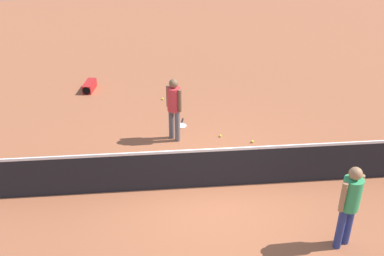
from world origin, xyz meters
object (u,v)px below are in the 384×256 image
Objects in this scene: player_near_side at (174,105)px; tennis_racket_near_player at (181,125)px; tennis_ball_near_player at (177,118)px; tennis_ball_midcourt at (252,142)px; tennis_ball_by_net at (163,99)px; tennis_ball_baseline at (220,136)px; equipment_bag at (89,87)px; player_far_side at (350,201)px.

player_near_side reaches higher than tennis_racket_near_player.
tennis_ball_midcourt is (-1.87, 1.52, 0.00)m from tennis_ball_near_player.
tennis_racket_near_player is 1.83m from tennis_ball_by_net.
equipment_bag is (3.82, -3.47, 0.11)m from tennis_ball_baseline.
player_near_side is 1.26m from tennis_racket_near_player.
equipment_bag is (2.37, -0.96, 0.11)m from tennis_ball_by_net.
tennis_ball_midcourt is at bearing 140.07° from equipment_bag.
tennis_ball_by_net is (0.46, -1.77, 0.02)m from tennis_racket_near_player.
player_near_side is 25.76× the size of tennis_ball_by_net.
player_near_side reaches higher than tennis_ball_near_player.
tennis_racket_near_player is at bearing -36.76° from tennis_ball_baseline.
tennis_ball_by_net is at bearing -65.48° from player_far_side.
tennis_ball_by_net is at bearing 157.92° from equipment_bag.
player_far_side is 25.76× the size of tennis_ball_baseline.
tennis_ball_near_player is 0.08× the size of equipment_bag.
tennis_ball_midcourt is (-1.78, 1.13, 0.02)m from tennis_racket_near_player.
tennis_ball_baseline is at bearing 143.24° from tennis_racket_near_player.
player_far_side is 4.04m from tennis_ball_midcourt.
player_far_side is 9.45m from equipment_bag.
tennis_ball_by_net is 1.00× the size of tennis_ball_midcourt.
tennis_ball_baseline is (-1.00, 0.74, 0.02)m from tennis_racket_near_player.
player_near_side is 1.00× the size of player_far_side.
tennis_ball_by_net is at bearing -75.11° from tennis_ball_near_player.
player_near_side reaches higher than equipment_bag.
player_far_side is 6.08m from tennis_ball_near_player.
player_far_side reaches higher than tennis_ball_by_net.
tennis_ball_baseline is at bearing 133.69° from tennis_ball_near_player.
player_near_side is at bearing 95.37° from tennis_ball_by_net.
player_near_side is 2.26m from tennis_ball_midcourt.
tennis_ball_by_net is 2.56m from equipment_bag.
tennis_ball_baseline is (-1.22, 0.00, -0.98)m from player_near_side.
tennis_ball_baseline is (1.61, -4.21, -0.98)m from player_far_side.
player_near_side is 1.51m from tennis_ball_near_player.
player_near_side is at bearing -56.11° from player_far_side.
tennis_ball_midcourt and tennis_ball_baseline have the same top height.
player_far_side reaches higher than tennis_racket_near_player.
tennis_ball_by_net reaches higher than tennis_racket_near_player.
tennis_ball_near_player reaches higher than tennis_racket_near_player.
tennis_ball_near_player is at bearing -63.22° from player_far_side.
tennis_ball_baseline is at bearing 120.07° from tennis_ball_by_net.
tennis_ball_baseline is 0.08× the size of equipment_bag.
tennis_racket_near_player is 0.41m from tennis_ball_near_player.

